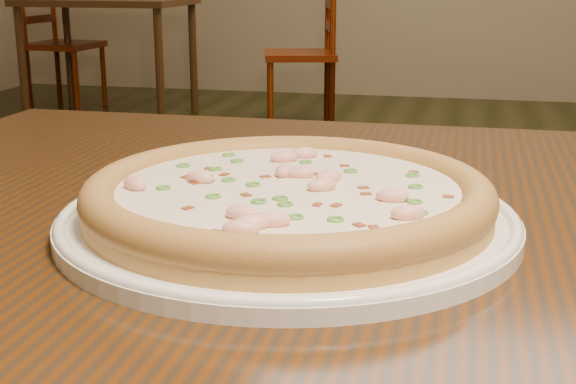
% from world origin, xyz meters
% --- Properties ---
extents(hero_table, '(1.20, 0.80, 0.75)m').
position_xyz_m(hero_table, '(0.07, -0.91, 0.65)').
color(hero_table, black).
rests_on(hero_table, ground).
extents(plate, '(0.35, 0.35, 0.02)m').
position_xyz_m(plate, '(-0.05, -0.96, 0.76)').
color(plate, white).
rests_on(plate, hero_table).
extents(pizza, '(0.32, 0.32, 0.03)m').
position_xyz_m(pizza, '(-0.05, -0.96, 0.78)').
color(pizza, tan).
rests_on(pizza, plate).
extents(bg_table_left, '(1.00, 0.70, 0.75)m').
position_xyz_m(bg_table_left, '(-2.16, 3.24, 0.65)').
color(bg_table_left, black).
rests_on(bg_table_left, ground).
extents(chair_a, '(0.45, 0.45, 0.95)m').
position_xyz_m(chair_a, '(-2.66, 3.48, 0.44)').
color(chair_a, '#4D0D03').
rests_on(chair_a, ground).
extents(chair_b, '(0.51, 0.51, 0.95)m').
position_xyz_m(chair_b, '(-0.87, 3.22, 0.44)').
color(chair_b, '#4D0D03').
rests_on(chair_b, ground).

